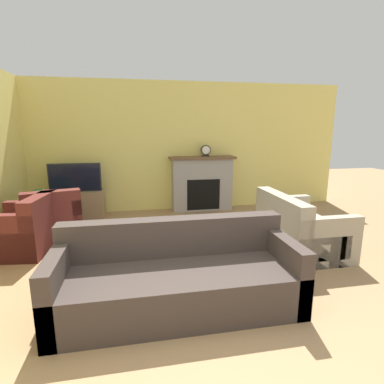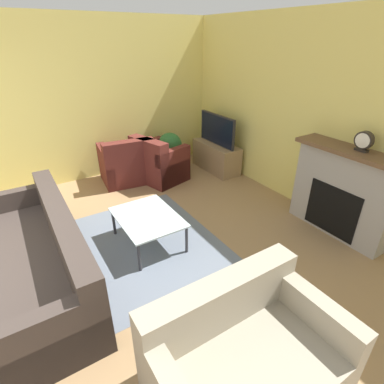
{
  "view_description": "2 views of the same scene",
  "coord_description": "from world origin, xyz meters",
  "px_view_note": "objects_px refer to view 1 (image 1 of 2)",
  "views": [
    {
      "loc": [
        -0.47,
        -1.69,
        1.74
      ],
      "look_at": [
        0.37,
        2.75,
        0.78
      ],
      "focal_mm": 28.0,
      "sensor_mm": 36.0,
      "label": 1
    },
    {
      "loc": [
        2.76,
        1.06,
        2.36
      ],
      "look_at": [
        0.3,
        2.61,
        0.84
      ],
      "focal_mm": 28.0,
      "sensor_mm": 36.0,
      "label": 2
    }
  ],
  "objects_px": {
    "tv": "(75,178)",
    "armchair_by_window": "(24,231)",
    "couch_loveseat": "(299,230)",
    "mantel_clock": "(206,150)",
    "couch_sectional": "(178,278)",
    "coffee_table": "(160,230)",
    "potted_plant": "(41,206)",
    "armchair_accent": "(53,220)"
  },
  "relations": [
    {
      "from": "tv",
      "to": "armchair_by_window",
      "type": "distance_m",
      "value": 1.78
    },
    {
      "from": "couch_loveseat",
      "to": "armchair_by_window",
      "type": "bearing_deg",
      "value": 80.64
    },
    {
      "from": "mantel_clock",
      "to": "couch_sectional",
      "type": "bearing_deg",
      "value": -107.51
    },
    {
      "from": "mantel_clock",
      "to": "coffee_table",
      "type": "bearing_deg",
      "value": -117.36
    },
    {
      "from": "armchair_by_window",
      "to": "coffee_table",
      "type": "relative_size",
      "value": 1.04
    },
    {
      "from": "couch_sectional",
      "to": "mantel_clock",
      "type": "distance_m",
      "value": 3.82
    },
    {
      "from": "tv",
      "to": "armchair_by_window",
      "type": "bearing_deg",
      "value": -104.44
    },
    {
      "from": "tv",
      "to": "potted_plant",
      "type": "relative_size",
      "value": 1.31
    },
    {
      "from": "armchair_by_window",
      "to": "potted_plant",
      "type": "height_order",
      "value": "armchair_by_window"
    },
    {
      "from": "armchair_by_window",
      "to": "armchair_accent",
      "type": "relative_size",
      "value": 0.96
    },
    {
      "from": "potted_plant",
      "to": "couch_loveseat",
      "type": "bearing_deg",
      "value": -21.31
    },
    {
      "from": "couch_sectional",
      "to": "mantel_clock",
      "type": "bearing_deg",
      "value": 72.49
    },
    {
      "from": "tv",
      "to": "coffee_table",
      "type": "distance_m",
      "value": 2.63
    },
    {
      "from": "tv",
      "to": "potted_plant",
      "type": "bearing_deg",
      "value": -119.64
    },
    {
      "from": "couch_loveseat",
      "to": "potted_plant",
      "type": "relative_size",
      "value": 1.78
    },
    {
      "from": "couch_loveseat",
      "to": "potted_plant",
      "type": "height_order",
      "value": "couch_loveseat"
    },
    {
      "from": "couch_loveseat",
      "to": "coffee_table",
      "type": "xyz_separation_m",
      "value": [
        -2.0,
        0.17,
        0.06
      ]
    },
    {
      "from": "armchair_by_window",
      "to": "couch_sectional",
      "type": "bearing_deg",
      "value": 55.09
    },
    {
      "from": "armchair_by_window",
      "to": "armchair_accent",
      "type": "distance_m",
      "value": 0.56
    },
    {
      "from": "armchair_by_window",
      "to": "potted_plant",
      "type": "distance_m",
      "value": 0.89
    },
    {
      "from": "tv",
      "to": "mantel_clock",
      "type": "height_order",
      "value": "mantel_clock"
    },
    {
      "from": "tv",
      "to": "armchair_accent",
      "type": "xyz_separation_m",
      "value": [
        -0.16,
        -1.16,
        -0.5
      ]
    },
    {
      "from": "couch_sectional",
      "to": "armchair_accent",
      "type": "height_order",
      "value": "same"
    },
    {
      "from": "mantel_clock",
      "to": "tv",
      "type": "bearing_deg",
      "value": -177.28
    },
    {
      "from": "armchair_accent",
      "to": "coffee_table",
      "type": "xyz_separation_m",
      "value": [
        1.63,
        -0.97,
        0.05
      ]
    },
    {
      "from": "armchair_by_window",
      "to": "potted_plant",
      "type": "xyz_separation_m",
      "value": [
        -0.01,
        0.88,
        0.15
      ]
    },
    {
      "from": "coffee_table",
      "to": "mantel_clock",
      "type": "height_order",
      "value": "mantel_clock"
    },
    {
      "from": "couch_sectional",
      "to": "potted_plant",
      "type": "distance_m",
      "value": 3.28
    },
    {
      "from": "mantel_clock",
      "to": "potted_plant",
      "type": "bearing_deg",
      "value": -163.69
    },
    {
      "from": "armchair_by_window",
      "to": "coffee_table",
      "type": "bearing_deg",
      "value": 82.52
    },
    {
      "from": "mantel_clock",
      "to": "couch_loveseat",
      "type": "bearing_deg",
      "value": -71.15
    },
    {
      "from": "coffee_table",
      "to": "potted_plant",
      "type": "bearing_deg",
      "value": 144.63
    },
    {
      "from": "tv",
      "to": "couch_sectional",
      "type": "xyz_separation_m",
      "value": [
        1.53,
        -3.39,
        -0.51
      ]
    },
    {
      "from": "armchair_by_window",
      "to": "coffee_table",
      "type": "xyz_separation_m",
      "value": [
        1.9,
        -0.47,
        0.05
      ]
    },
    {
      "from": "armchair_accent",
      "to": "mantel_clock",
      "type": "height_order",
      "value": "mantel_clock"
    },
    {
      "from": "tv",
      "to": "armchair_accent",
      "type": "bearing_deg",
      "value": -97.86
    },
    {
      "from": "coffee_table",
      "to": "armchair_by_window",
      "type": "bearing_deg",
      "value": 165.96
    },
    {
      "from": "armchair_accent",
      "to": "mantel_clock",
      "type": "xyz_separation_m",
      "value": [
        2.8,
        1.29,
        0.98
      ]
    },
    {
      "from": "couch_loveseat",
      "to": "armchair_accent",
      "type": "distance_m",
      "value": 3.8
    },
    {
      "from": "couch_sectional",
      "to": "mantel_clock",
      "type": "height_order",
      "value": "mantel_clock"
    },
    {
      "from": "couch_sectional",
      "to": "coffee_table",
      "type": "bearing_deg",
      "value": 92.75
    },
    {
      "from": "couch_sectional",
      "to": "coffee_table",
      "type": "xyz_separation_m",
      "value": [
        -0.06,
        1.26,
        0.07
      ]
    }
  ]
}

